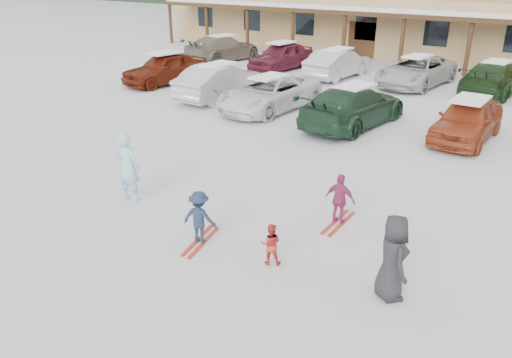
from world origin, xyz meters
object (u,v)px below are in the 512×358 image
Objects in this scene: parked_car_2 at (269,93)px; toddler_red at (271,244)px; parked_car_0 at (166,68)px; parked_car_11 at (495,78)px; parked_car_9 at (338,63)px; parked_car_10 at (416,71)px; parked_car_8 at (281,56)px; bystander_dark at (393,258)px; parked_car_3 at (353,106)px; child_magenta at (340,199)px; parked_car_7 at (223,48)px; parked_car_1 at (219,81)px; adult_skier at (128,167)px; parked_car_4 at (467,120)px; child_navy at (200,217)px.

toddler_red is at bearing -52.34° from parked_car_2.
parked_car_0 is 0.88× the size of parked_car_11.
parked_car_10 is (3.99, 0.52, -0.03)m from parked_car_9.
parked_car_8 is (-10.66, 17.05, 0.32)m from toddler_red.
bystander_dark is 10.45m from parked_car_3.
toddler_red is at bearing 79.12° from child_magenta.
parked_car_3 reaches higher than parked_car_10.
toddler_red is at bearing 138.78° from parked_car_7.
parked_car_2 is at bearing 172.26° from parked_car_1.
parked_car_3 is 8.57m from parked_car_9.
bystander_dark is 0.36× the size of parked_car_8.
parked_car_2 reaches higher than toddler_red.
parked_car_8 is at bearing -55.31° from child_magenta.
child_magenta is 0.27× the size of parked_car_8.
parked_car_7 is (-15.49, 15.06, 0.15)m from child_magenta.
adult_skier is 0.34× the size of parked_car_10.
parked_car_0 is at bearing -141.29° from parked_car_10.
child_magenta is at bearing -48.23° from parked_car_8.
parked_car_2 is at bearing -92.15° from adult_skier.
parked_car_8 reaches higher than parked_car_9.
parked_car_4 is at bearing -179.29° from parked_car_1.
parked_car_1 is at bearing -2.11° from parked_car_0.
parked_car_0 is (-13.36, 10.63, 0.33)m from toddler_red.
parked_car_11 is (11.13, 0.72, -0.02)m from parked_car_8.
parked_car_0 is (-15.70, 10.31, -0.04)m from bystander_dark.
parked_car_2 is (-6.77, 7.21, 0.08)m from child_magenta.
parked_car_8 reaches higher than child_navy.
parked_car_9 is 4.03m from parked_car_10.
parked_car_8 is 11.16m from parked_car_11.
parked_car_10 is at bearing -108.91° from adult_skier.
parked_car_0 is 12.33m from parked_car_10.
parked_car_3 reaches higher than toddler_red.
parked_car_1 is 1.02× the size of parked_car_9.
adult_skier is 0.35× the size of parked_car_11.
bystander_dark is 17.89m from parked_car_10.
child_navy is 0.23× the size of parked_car_10.
child_navy is 18.08m from parked_car_11.
parked_car_7 is (-8.71, 7.85, 0.07)m from parked_car_2.
parked_car_3 is at bearing -103.61° from toddler_red.
parked_car_2 is 8.56m from parked_car_10.
parked_car_11 is at bearing -105.60° from parked_car_3.
parked_car_2 is (-6.42, 9.51, 0.25)m from toddler_red.
child_magenta is at bearing -71.76° from parked_car_10.
parked_car_1 reaches higher than parked_car_9.
parked_car_0 is at bearing -33.35° from child_magenta.
parked_car_3 is 7.90m from parked_car_10.
parked_car_0 reaches higher than parked_car_10.
toddler_red is 0.18× the size of parked_car_2.
parked_car_1 is 1.04× the size of parked_car_8.
bystander_dark is at bearing -47.14° from parked_car_8.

